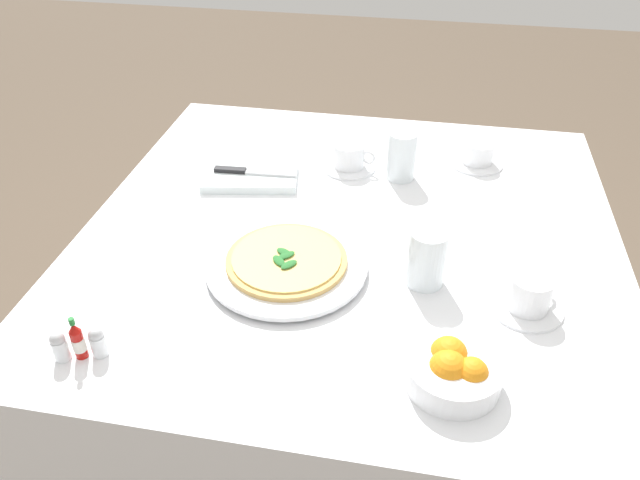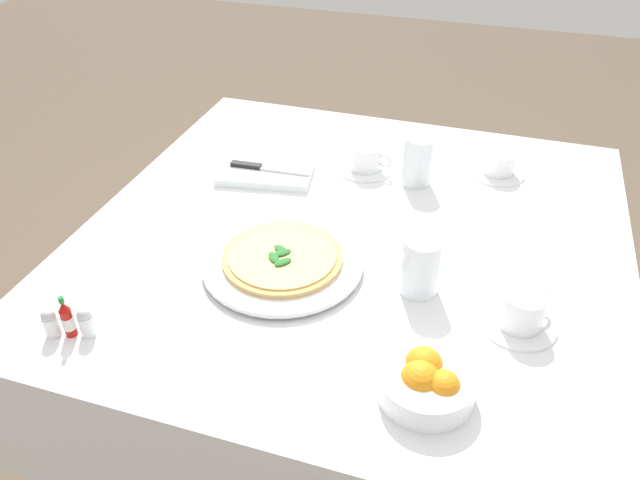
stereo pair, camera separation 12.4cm
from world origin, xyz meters
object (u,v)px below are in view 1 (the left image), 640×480
Objects in this scene: water_glass_left_edge at (401,158)px; pepper_shaker at (60,347)px; dinner_knife at (251,172)px; hot_sauce_bottle at (78,341)px; water_glass_far_left at (426,261)px; pizza_plate at (287,265)px; salt_shaker at (98,343)px; pizza at (286,259)px; citrus_bowl at (453,370)px; coffee_cup_far_right at (478,154)px; coffee_cup_back_corner at (529,295)px; coffee_cup_near_right at (349,157)px; napkin_folded at (250,177)px.

water_glass_left_edge is 0.84m from pepper_shaker.
hot_sauce_bottle reaches higher than dinner_knife.
pizza_plate is at bearing -177.41° from water_glass_far_left.
water_glass_far_left reaches higher than salt_shaker.
salt_shaker is at bearing -132.75° from pizza_plate.
pizza is 1.55× the size of citrus_bowl.
water_glass_far_left is 2.03× the size of pepper_shaker.
pepper_shaker is (-0.57, -0.30, -0.02)m from water_glass_far_left.
salt_shaker reaches higher than dinner_knife.
pizza_plate is 0.39m from citrus_bowl.
citrus_bowl is 0.63m from pepper_shaker.
coffee_cup_far_right is at bearing 49.37° from pepper_shaker.
dinner_knife is (-0.16, 0.32, -0.00)m from pizza.
water_glass_left_edge is 0.82m from hot_sauce_bottle.
coffee_cup_back_corner reaches higher than salt_shaker.
hot_sauce_bottle is at bearing -104.92° from dinner_knife.
pepper_shaker is at bearing -107.26° from dinner_knife.
water_glass_left_edge reaches higher than coffee_cup_near_right.
water_glass_left_edge is 0.36m from napkin_folded.
water_glass_far_left is (0.20, -0.40, 0.02)m from coffee_cup_near_right.
pizza_plate is 0.37m from salt_shaker.
citrus_bowl is 1.81× the size of hot_sauce_bottle.
coffee_cup_back_corner is 0.87× the size of citrus_bowl.
pizza is (-0.00, -0.00, 0.01)m from pizza_plate.
coffee_cup_far_right is at bearing 77.60° from water_glass_far_left.
pizza is at bearing -66.85° from dinner_knife.
dinner_knife is (-0.60, 0.35, -0.01)m from coffee_cup_back_corner.
coffee_cup_far_right is at bearing 85.83° from citrus_bowl.
pizza is at bearing -97.40° from pizza_plate.
water_glass_far_left is 0.62m from hot_sauce_bottle.
water_glass_far_left is 0.25m from citrus_bowl.
pizza is 1.19× the size of dinner_knife.
coffee_cup_near_right reaches higher than pizza.
water_glass_left_edge is 0.36m from dinner_knife.
pizza is at bearing 47.23° from salt_shaker.
citrus_bowl is at bearing 4.40° from salt_shaker.
salt_shaker and pepper_shaker have the same top height.
pizza_plate is 3.76× the size of hot_sauce_bottle.
pizza_plate is at bearing -115.40° from water_glass_left_edge.
pepper_shaker is at bearing -125.78° from water_glass_left_edge.
salt_shaker is 1.00× the size of pepper_shaker.
citrus_bowl is at bearing -94.17° from coffee_cup_far_right.
pizza is 0.39m from citrus_bowl.
salt_shaker is at bearing -160.93° from coffee_cup_back_corner.
pepper_shaker is (-0.49, -0.69, -0.03)m from water_glass_left_edge.
citrus_bowl reaches higher than napkin_folded.
napkin_folded is 4.24× the size of salt_shaker.
citrus_bowl is at bearing 5.83° from pepper_shaker.
pizza_plate is 0.35m from dinner_knife.
salt_shaker is (0.03, 0.01, -0.01)m from hot_sauce_bottle.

